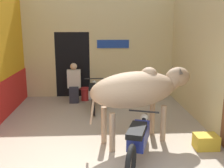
{
  "coord_description": "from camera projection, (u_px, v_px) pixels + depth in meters",
  "views": [
    {
      "loc": [
        -0.05,
        -3.3,
        2.33
      ],
      "look_at": [
        0.27,
        2.36,
        1.05
      ],
      "focal_mm": 42.0,
      "sensor_mm": 36.0,
      "label": 1
    }
  ],
  "objects": [
    {
      "name": "wall_right_with_door",
      "position": [
        209.0,
        52.0,
        5.99
      ],
      "size": [
        0.22,
        5.25,
        3.49
      ],
      "color": "#D1BC84",
      "rests_on": "ground_plane"
    },
    {
      "name": "motorcycle_far",
      "position": [
        94.0,
        93.0,
        7.53
      ],
      "size": [
        0.58,
        2.05,
        0.75
      ],
      "color": "black",
      "rests_on": "ground_plane"
    },
    {
      "name": "crate",
      "position": [
        206.0,
        142.0,
        5.04
      ],
      "size": [
        0.44,
        0.32,
        0.28
      ],
      "color": "gold",
      "rests_on": "ground_plane"
    },
    {
      "name": "shopkeeper_seated",
      "position": [
        74.0,
        82.0,
        8.01
      ],
      "size": [
        0.4,
        0.33,
        1.21
      ],
      "color": "#282833",
      "rests_on": "ground_plane"
    },
    {
      "name": "plastic_stool",
      "position": [
        85.0,
        94.0,
        8.29
      ],
      "size": [
        0.35,
        0.35,
        0.39
      ],
      "color": "red",
      "rests_on": "ground_plane"
    },
    {
      "name": "wall_back_with_doorway",
      "position": [
        90.0,
        51.0,
        8.75
      ],
      "size": [
        4.84,
        0.93,
        3.49
      ],
      "color": "#D1BC84",
      "rests_on": "ground_plane"
    },
    {
      "name": "cow",
      "position": [
        139.0,
        89.0,
        5.17
      ],
      "size": [
        2.28,
        1.35,
        1.52
      ],
      "color": "tan",
      "rests_on": "ground_plane"
    },
    {
      "name": "motorcycle_near",
      "position": [
        139.0,
        138.0,
        4.54
      ],
      "size": [
        0.81,
        1.97,
        0.73
      ],
      "color": "black",
      "rests_on": "ground_plane"
    }
  ]
}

